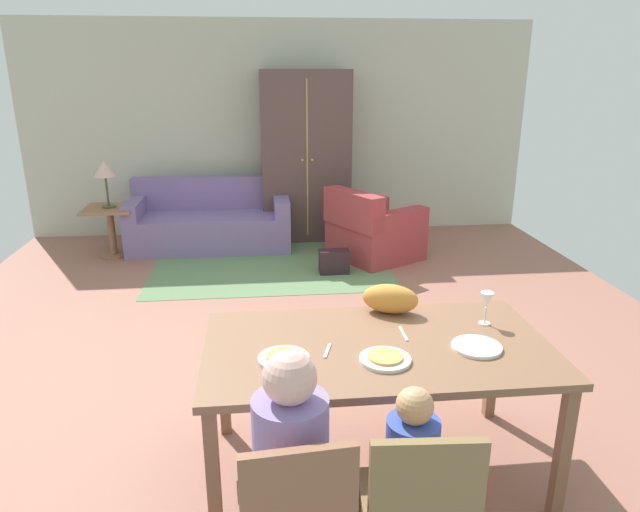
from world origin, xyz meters
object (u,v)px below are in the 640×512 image
cat (390,299)px  armoire (305,157)px  dining_chair_child (418,506)px  dining_table (377,356)px  plate_near_woman (477,347)px  wine_glass (487,302)px  armchair (372,232)px  table_lamp (105,170)px  plate_near_child (385,359)px  side_table (111,224)px  plate_near_man (284,359)px  couch (211,222)px  handbag (334,262)px  person_child (408,488)px  person_man (290,480)px

cat → armoire: bearing=112.7°
dining_chair_child → dining_table: bearing=89.6°
plate_near_woman → wine_glass: (0.15, 0.28, 0.12)m
armchair → table_lamp: 3.12m
dining_table → cat: bearing=68.9°
plate_near_child → side_table: 4.86m
plate_near_woman → plate_near_man: bearing=-178.8°
plate_near_child → couch: (-1.20, 4.51, -0.47)m
dining_table → handbag: size_ratio=5.53×
plate_near_man → plate_near_child: same height
plate_near_woman → person_child: size_ratio=0.27×
dining_table → plate_near_man: size_ratio=7.08×
side_table → armoire: bearing=13.2°
couch → armoire: armoire is taller
person_man → plate_near_woman: bearing=30.4°
plate_near_child → dining_chair_child: 0.72m
table_lamp → couch: bearing=13.0°
handbag → armchair: bearing=43.3°
plate_near_woman → cat: bearing=124.6°
dining_table → table_lamp: 4.70m
dining_chair_child → cat: cat is taller
side_table → wine_glass: bearing=-52.8°
person_man → person_child: size_ratio=1.20×
plate_near_child → handbag: plate_near_child is taller
dining_table → person_child: size_ratio=1.91×
plate_near_woman → armchair: armchair is taller
wine_glass → table_lamp: table_lamp is taller
plate_near_woman → dining_chair_child: bearing=-123.3°
table_lamp → handbag: table_lamp is taller
side_table → table_lamp: size_ratio=1.07×
dining_table → armoire: (0.01, 4.62, 0.36)m
plate_near_woman → dining_table: bearing=168.4°
dining_table → table_lamp: table_lamp is taller
couch → plate_near_child: bearing=-75.2°
person_man → dining_chair_child: bearing=-19.9°
couch → side_table: couch is taller
dining_chair_child → couch: 5.32m
dining_table → plate_near_man: plate_near_man is taller
plate_near_child → dining_table: bearing=90.0°
plate_near_child → armchair: armchair is taller
armchair → dining_table: bearing=-100.8°
plate_near_man → dining_chair_child: dining_chair_child is taller
person_man → handbag: 3.92m
plate_near_child → wine_glass: 0.74m
dining_chair_child → couch: bearing=102.9°
dining_table → person_man: (-0.49, -0.67, -0.18)m
person_child → table_lamp: size_ratio=1.71×
dining_table → couch: 4.51m
wine_glass → table_lamp: size_ratio=0.34×
armchair → plate_near_child: bearing=-100.3°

